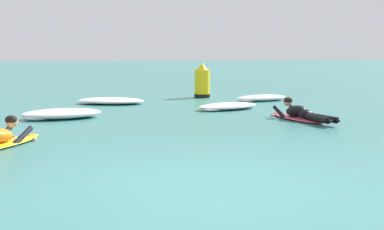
% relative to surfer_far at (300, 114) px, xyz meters
% --- Properties ---
extents(ground_plane, '(120.00, 120.00, 0.00)m').
position_rel_surfer_far_xyz_m(ground_plane, '(-3.44, 4.32, -0.14)').
color(ground_plane, '#387A75').
extents(surfer_far, '(0.87, 2.50, 0.53)m').
position_rel_surfer_far_xyz_m(surfer_far, '(0.00, 0.00, 0.00)').
color(surfer_far, '#E54C66').
rests_on(surfer_far, ground).
extents(whitewater_front, '(1.93, 1.25, 0.19)m').
position_rel_surfer_far_xyz_m(whitewater_front, '(0.65, 4.75, -0.05)').
color(whitewater_front, white).
rests_on(whitewater_front, ground).
extents(whitewater_mid_right, '(2.08, 1.43, 0.23)m').
position_rel_surfer_far_xyz_m(whitewater_mid_right, '(-5.42, 1.41, -0.03)').
color(whitewater_mid_right, white).
rests_on(whitewater_mid_right, ground).
extents(whitewater_back, '(2.04, 1.51, 0.18)m').
position_rel_surfer_far_xyz_m(whitewater_back, '(-1.05, 2.55, -0.06)').
color(whitewater_back, white).
rests_on(whitewater_back, ground).
extents(whitewater_far_band, '(2.25, 1.66, 0.19)m').
position_rel_surfer_far_xyz_m(whitewater_far_band, '(-4.08, 4.70, -0.05)').
color(whitewater_far_band, white).
rests_on(whitewater_far_band, ground).
extents(channel_marker_buoy, '(0.54, 0.54, 1.18)m').
position_rel_surfer_far_xyz_m(channel_marker_buoy, '(-0.94, 6.30, 0.34)').
color(channel_marker_buoy, yellow).
rests_on(channel_marker_buoy, ground).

